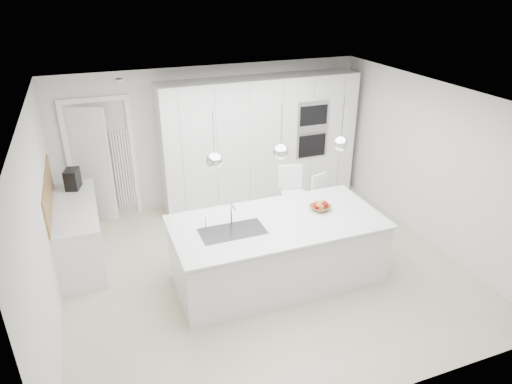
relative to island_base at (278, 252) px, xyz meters
name	(u,v)px	position (x,y,z in m)	size (l,w,h in m)	color
floor	(263,268)	(-0.10, 0.30, -0.43)	(5.50, 5.50, 0.00)	#BEB495
wall_back	(213,136)	(-0.10, 2.80, 0.82)	(5.50, 5.50, 0.00)	silver
wall_left	(42,227)	(-2.85, 0.30, 0.82)	(5.00, 5.00, 0.00)	silver
ceiling	(265,99)	(-0.10, 0.30, 2.07)	(5.50, 5.50, 0.00)	white
tall_cabinets	(260,141)	(0.70, 2.50, 0.72)	(3.60, 0.60, 2.30)	white
oven_stack	(313,130)	(1.60, 2.19, 0.92)	(0.62, 0.04, 1.05)	#A5A5A8
doorway_frame	(102,162)	(-2.05, 2.77, 0.59)	(1.11, 0.08, 2.13)	white
hallway_door	(87,166)	(-2.30, 2.72, 0.57)	(0.82, 0.04, 2.00)	white
radiator	(123,169)	(-1.73, 2.76, 0.42)	(0.32, 0.04, 1.40)	white
left_base_cabinets	(79,234)	(-2.55, 1.50, 0.00)	(0.60, 1.80, 0.86)	white
left_worktop	(74,207)	(-2.55, 1.50, 0.45)	(0.62, 1.82, 0.04)	silver
oak_backsplash	(48,193)	(-2.84, 1.50, 0.72)	(0.02, 1.80, 0.50)	olive
island_base	(278,252)	(0.00, 0.00, 0.00)	(2.80, 1.20, 0.86)	white
island_worktop	(277,222)	(0.00, 0.05, 0.45)	(2.84, 1.40, 0.04)	silver
island_sink	(233,237)	(-0.65, 0.00, 0.39)	(0.84, 0.44, 0.18)	#3F3F42
island_tap	(231,213)	(-0.60, 0.20, 0.62)	(0.02, 0.02, 0.30)	white
pendant_left	(214,161)	(-0.85, 0.00, 1.47)	(0.20, 0.20, 0.20)	white
pendant_mid	(281,152)	(0.00, 0.00, 1.47)	(0.20, 0.20, 0.20)	white
pendant_right	(341,144)	(0.85, 0.00, 1.47)	(0.20, 0.20, 0.20)	white
fruit_bowl	(320,208)	(0.68, 0.13, 0.50)	(0.28, 0.28, 0.07)	olive
espresso_machine	(72,179)	(-2.53, 2.12, 0.62)	(0.19, 0.29, 0.31)	black
bar_stool_left	(293,204)	(0.67, 0.97, 0.16)	(0.39, 0.55, 1.19)	white
bar_stool_right	(322,207)	(1.11, 0.84, 0.09)	(0.34, 0.47, 1.03)	white
apple_a	(325,205)	(0.75, 0.12, 0.54)	(0.09, 0.09, 0.09)	#A60014
apple_b	(316,205)	(0.64, 0.16, 0.54)	(0.07, 0.07, 0.07)	#A60014
apple_c	(317,207)	(0.62, 0.12, 0.54)	(0.07, 0.07, 0.07)	#A60014
banana_bunch	(322,204)	(0.69, 0.10, 0.58)	(0.20, 0.20, 0.03)	gold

